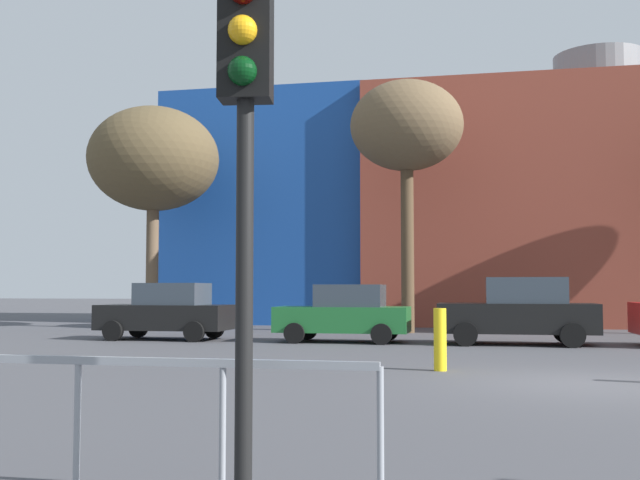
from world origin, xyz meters
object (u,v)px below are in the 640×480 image
at_px(parked_car_1, 345,313).
at_px(bare_tree_2, 407,128).
at_px(bollard_yellow_1, 440,339).
at_px(parked_car_2, 519,311).
at_px(parked_car_0, 167,311).
at_px(traffic_light_near_left, 245,112).
at_px(bare_tree_0, 154,160).

height_order(parked_car_1, bare_tree_2, bare_tree_2).
xyz_separation_m(parked_car_1, bare_tree_2, (1.38, 5.09, 6.43)).
bearing_deg(bollard_yellow_1, parked_car_2, 76.01).
bearing_deg(bollard_yellow_1, parked_car_0, 139.58).
relative_size(traffic_light_near_left, bare_tree_0, 0.43).
bearing_deg(bare_tree_2, parked_car_2, -55.28).
height_order(parked_car_2, traffic_light_near_left, traffic_light_near_left).
xyz_separation_m(parked_car_0, parked_car_2, (10.40, 0.00, 0.07)).
bearing_deg(bare_tree_0, traffic_light_near_left, -64.62).
distance_m(parked_car_1, bare_tree_0, 11.90).
xyz_separation_m(parked_car_1, traffic_light_near_left, (2.25, -17.04, 1.92)).
distance_m(parked_car_2, bare_tree_0, 15.78).
bearing_deg(traffic_light_near_left, parked_car_2, 163.47).
bearing_deg(parked_car_2, parked_car_0, 0.00).
relative_size(traffic_light_near_left, bare_tree_2, 0.42).
distance_m(parked_car_0, bollard_yellow_1, 11.27).
height_order(parked_car_0, bare_tree_2, bare_tree_2).
relative_size(parked_car_0, bare_tree_0, 0.46).
height_order(parked_car_2, bollard_yellow_1, parked_car_2).
xyz_separation_m(parked_car_2, traffic_light_near_left, (-2.66, -17.04, 1.82)).
relative_size(parked_car_1, traffic_light_near_left, 1.03).
xyz_separation_m(parked_car_1, parked_car_2, (4.91, 0.00, 0.10)).
height_order(parked_car_0, parked_car_1, parked_car_0).
distance_m(parked_car_0, bare_tree_0, 8.77).
height_order(parked_car_1, parked_car_2, parked_car_2).
bearing_deg(bare_tree_2, bollard_yellow_1, -82.17).
distance_m(traffic_light_near_left, bare_tree_2, 22.60).
bearing_deg(traffic_light_near_left, bollard_yellow_1, 167.42).
bearing_deg(bare_tree_2, bare_tree_0, 175.62).
xyz_separation_m(parked_car_2, bare_tree_2, (-3.52, 5.09, 6.34)).
height_order(parked_car_0, traffic_light_near_left, traffic_light_near_left).
bearing_deg(bollard_yellow_1, bare_tree_0, 131.63).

